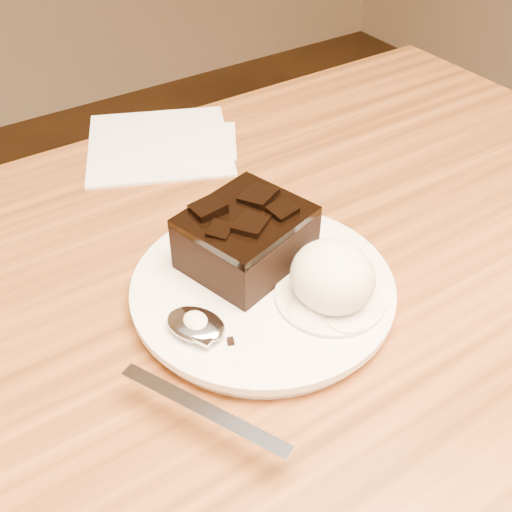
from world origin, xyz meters
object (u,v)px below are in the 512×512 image
spoon (196,326)px  napkin (159,143)px  brownie (246,241)px  plate (263,291)px  ice_cream_scoop (332,276)px

spoon → napkin: spoon is taller
brownie → spoon: brownie is taller
brownie → napkin: brownie is taller
plate → spoon: spoon is taller
plate → spoon: (-0.07, -0.02, 0.01)m
ice_cream_scoop → spoon: size_ratio=0.36×
plate → spoon: 0.07m
brownie → spoon: size_ratio=0.50×
plate → spoon: bearing=-167.1°
ice_cream_scoop → brownie: bearing=112.5°
ice_cream_scoop → napkin: bearing=88.6°
plate → ice_cream_scoop: (0.04, -0.04, 0.03)m
plate → napkin: bearing=81.2°
brownie → ice_cream_scoop: 0.08m
plate → ice_cream_scoop: ice_cream_scoop is taller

